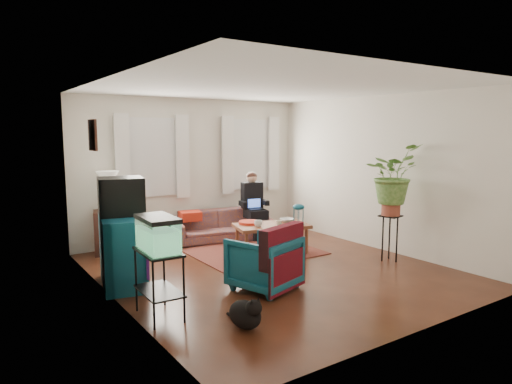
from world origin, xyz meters
TOP-DOWN VIEW (x-y plane):
  - floor at (0.00, 0.00)m, footprint 4.50×5.00m
  - ceiling at (0.00, 0.00)m, footprint 4.50×5.00m
  - wall_back at (0.00, 2.50)m, footprint 4.50×0.01m
  - wall_front at (0.00, -2.50)m, footprint 4.50×0.01m
  - wall_left at (-2.25, 0.00)m, footprint 0.01×5.00m
  - wall_right at (2.25, 0.00)m, footprint 0.01×5.00m
  - window_left at (-0.80, 2.48)m, footprint 1.08×0.04m
  - window_right at (1.25, 2.48)m, footprint 1.08×0.04m
  - curtains_left at (-0.80, 2.40)m, footprint 1.36×0.06m
  - curtains_right at (1.25, 2.40)m, footprint 1.36×0.06m
  - picture_frame at (-2.21, 0.85)m, footprint 0.04×0.32m
  - area_rug at (0.34, 0.97)m, footprint 2.02×1.63m
  - sofa at (0.30, 2.05)m, footprint 2.01×1.13m
  - seated_person at (0.97, 1.91)m, footprint 0.59×0.67m
  - side_table at (-1.65, 2.27)m, footprint 0.60×0.60m
  - table_lamp at (-1.65, 2.27)m, footprint 0.45×0.45m
  - dresser at (-1.99, 0.57)m, footprint 0.71×1.10m
  - crt_tv at (-1.95, 0.67)m, footprint 0.65×0.62m
  - aquarium_stand at (-2.00, -0.69)m, footprint 0.39×0.67m
  - aquarium at (-2.00, -0.69)m, footprint 0.35×0.61m
  - black_cat at (-1.40, -1.47)m, footprint 0.30×0.44m
  - armchair at (-0.56, -0.60)m, footprint 0.92×0.89m
  - serape_throw at (-0.46, -0.88)m, footprint 0.78×0.40m
  - coffee_table at (0.54, 0.74)m, footprint 1.31×0.92m
  - cup_a at (0.25, 0.70)m, footprint 0.16×0.16m
  - cup_b at (0.54, 0.54)m, footprint 0.13×0.13m
  - bowl at (0.88, 0.76)m, footprint 0.28×0.28m
  - snack_tray at (0.27, 0.98)m, footprint 0.45×0.45m
  - birdcage at (0.89, 0.48)m, footprint 0.24×0.24m
  - plant_stand at (1.80, -0.64)m, footprint 0.36×0.36m
  - potted_plant at (1.80, -0.64)m, footprint 0.94×0.85m

SIDE VIEW (x-z plane):
  - floor at x=0.00m, z-range -0.01..0.01m
  - area_rug at x=0.34m, z-range 0.00..0.01m
  - black_cat at x=-1.40m, z-range 0.00..0.37m
  - coffee_table at x=0.54m, z-range 0.00..0.49m
  - side_table at x=-1.65m, z-range 0.00..0.72m
  - plant_stand at x=1.80m, z-range 0.00..0.72m
  - aquarium_stand at x=-2.00m, z-range 0.00..0.73m
  - sofa at x=0.30m, z-range 0.00..0.74m
  - armchair at x=-0.56m, z-range 0.00..0.76m
  - dresser at x=-1.99m, z-range 0.00..0.92m
  - snack_tray at x=0.27m, z-range 0.49..0.53m
  - bowl at x=0.88m, z-range 0.49..0.55m
  - serape_throw at x=-0.46m, z-range 0.23..0.85m
  - cup_b at x=0.54m, z-range 0.49..0.59m
  - cup_a at x=0.25m, z-range 0.49..0.59m
  - seated_person at x=0.97m, z-range 0.00..1.13m
  - birdcage at x=0.89m, z-range 0.49..0.83m
  - aquarium at x=-2.00m, z-range 0.73..1.12m
  - table_lamp at x=-1.65m, z-range 0.70..1.35m
  - crt_tv at x=-1.95m, z-range 0.92..1.41m
  - potted_plant at x=1.80m, z-range 0.76..1.67m
  - wall_back at x=0.00m, z-range 0.00..2.60m
  - wall_front at x=0.00m, z-range 0.00..2.60m
  - wall_left at x=-2.25m, z-range 0.00..2.60m
  - wall_right at x=2.25m, z-range 0.00..2.60m
  - curtains_left at x=-0.80m, z-range 0.80..2.30m
  - curtains_right at x=1.25m, z-range 0.80..2.30m
  - window_left at x=-0.80m, z-range 0.86..2.24m
  - window_right at x=1.25m, z-range 0.86..2.24m
  - picture_frame at x=-2.21m, z-range 1.75..2.15m
  - ceiling at x=0.00m, z-range 2.60..2.60m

